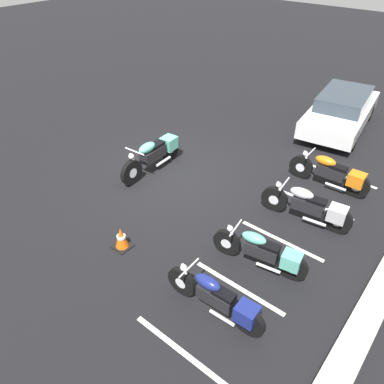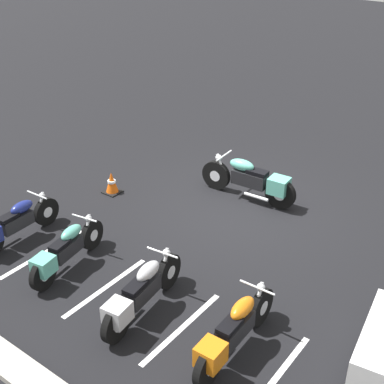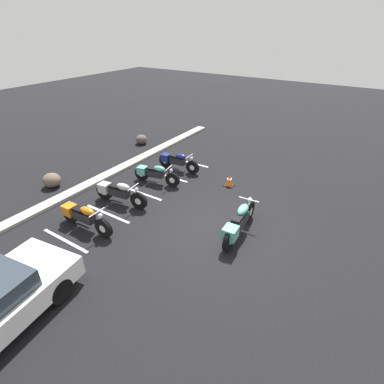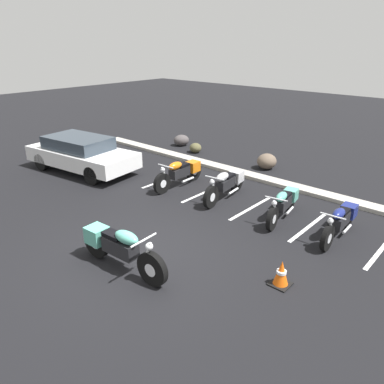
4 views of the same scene
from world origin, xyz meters
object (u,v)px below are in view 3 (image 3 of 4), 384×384
object	(u,v)px
parked_bike_1	(118,192)
parked_bike_2	(154,173)
landscape_rock_3	(52,180)
parked_bike_3	(177,161)
traffic_cone	(229,180)
motorcycle_teal_featured	(239,223)
landscape_rock_0	(141,139)
parked_bike_0	(83,216)

from	to	relation	value
parked_bike_1	parked_bike_2	world-z (taller)	parked_bike_1
parked_bike_2	landscape_rock_3	world-z (taller)	parked_bike_2
parked_bike_2	parked_bike_3	bearing A→B (deg)	79.56
traffic_cone	motorcycle_teal_featured	bearing A→B (deg)	-148.82
parked_bike_2	parked_bike_3	world-z (taller)	parked_bike_3
landscape_rock_3	parked_bike_2	bearing A→B (deg)	-52.83
motorcycle_teal_featured	traffic_cone	size ratio (longest dim) A/B	4.51
landscape_rock_3	landscape_rock_0	bearing A→B (deg)	2.27
landscape_rock_3	traffic_cone	bearing A→B (deg)	-56.66
landscape_rock_3	traffic_cone	size ratio (longest dim) A/B	1.35
motorcycle_teal_featured	parked_bike_3	bearing A→B (deg)	52.96
parked_bike_1	traffic_cone	world-z (taller)	parked_bike_1
motorcycle_teal_featured	parked_bike_2	world-z (taller)	motorcycle_teal_featured
landscape_rock_0	landscape_rock_3	world-z (taller)	landscape_rock_3
motorcycle_teal_featured	landscape_rock_0	world-z (taller)	motorcycle_teal_featured
traffic_cone	parked_bike_3	bearing A→B (deg)	88.18
parked_bike_3	landscape_rock_3	distance (m)	5.38
motorcycle_teal_featured	landscape_rock_3	size ratio (longest dim) A/B	3.33
parked_bike_0	parked_bike_3	bearing A→B (deg)	88.83
landscape_rock_0	traffic_cone	xyz separation A→B (m)	(-1.79, -6.41, -0.00)
traffic_cone	landscape_rock_0	bearing A→B (deg)	74.37
parked_bike_0	parked_bike_1	xyz separation A→B (m)	(1.77, 0.17, -0.00)
parked_bike_3	traffic_cone	world-z (taller)	parked_bike_3
parked_bike_0	parked_bike_2	size ratio (longest dim) A/B	1.08
landscape_rock_3	traffic_cone	distance (m)	7.40
motorcycle_teal_featured	landscape_rock_3	world-z (taller)	motorcycle_teal_featured
parked_bike_0	parked_bike_1	bearing A→B (deg)	93.76
parked_bike_2	landscape_rock_0	size ratio (longest dim) A/B	3.19
motorcycle_teal_featured	parked_bike_2	size ratio (longest dim) A/B	1.18
parked_bike_3	landscape_rock_0	size ratio (longest dim) A/B	3.23
parked_bike_1	motorcycle_teal_featured	bearing A→B (deg)	0.37
motorcycle_teal_featured	parked_bike_3	distance (m)	5.44
landscape_rock_3	parked_bike_1	bearing A→B (deg)	-80.52
parked_bike_0	landscape_rock_3	size ratio (longest dim) A/B	3.05
parked_bike_0	parked_bike_1	size ratio (longest dim) A/B	1.00
motorcycle_teal_featured	landscape_rock_0	distance (m)	9.44
parked_bike_1	parked_bike_3	distance (m)	3.60
parked_bike_1	landscape_rock_3	world-z (taller)	parked_bike_1
landscape_rock_0	landscape_rock_3	distance (m)	5.86
parked_bike_1	parked_bike_2	bearing A→B (deg)	80.32
parked_bike_1	landscape_rock_0	world-z (taller)	parked_bike_1
motorcycle_teal_featured	parked_bike_1	bearing A→B (deg)	93.85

